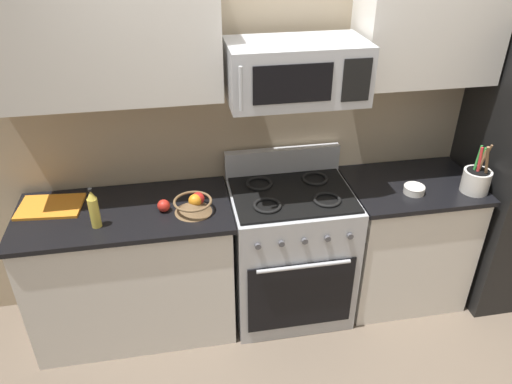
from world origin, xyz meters
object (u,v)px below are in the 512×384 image
cutting_board (50,207)px  bottle_oil (94,209)px  microwave (296,71)px  range_oven (290,251)px  apple_loose (164,206)px  prep_bowl (414,189)px  utensil_crock (476,180)px  fruit_basket (194,205)px

cutting_board → bottle_oil: bottle_oil is taller
microwave → cutting_board: bearing=176.8°
range_oven → cutting_board: range_oven is taller
microwave → apple_loose: size_ratio=10.20×
cutting_board → prep_bowl: size_ratio=2.78×
utensil_crock → apple_loose: size_ratio=4.56×
range_oven → fruit_basket: size_ratio=4.83×
fruit_basket → bottle_oil: bottle_oil is taller
bottle_oil → prep_bowl: (1.90, 0.02, -0.09)m
utensil_crock → apple_loose: 1.91m
cutting_board → fruit_basket: bearing=-12.8°
utensil_crock → prep_bowl: bearing=173.2°
utensil_crock → apple_loose: utensil_crock is taller
utensil_crock → fruit_basket: utensil_crock is taller
range_oven → bottle_oil: (-1.15, -0.14, 0.55)m
prep_bowl → cutting_board: bearing=174.2°
apple_loose → cutting_board: size_ratio=0.20×
apple_loose → prep_bowl: (1.53, -0.07, -0.01)m
fruit_basket → prep_bowl: 1.36m
range_oven → apple_loose: 0.91m
fruit_basket → microwave: bearing=10.0°
utensil_crock → cutting_board: (-2.57, 0.27, -0.07)m
apple_loose → prep_bowl: size_ratio=0.57×
fruit_basket → apple_loose: size_ratio=3.06×
bottle_oil → prep_bowl: 1.90m
microwave → cutting_board: size_ratio=2.08×
range_oven → prep_bowl: range_oven is taller
cutting_board → microwave: bearing=-3.2°
bottle_oil → utensil_crock: bearing=-0.6°
range_oven → utensil_crock: size_ratio=3.24×
microwave → prep_bowl: (0.75, -0.14, -0.74)m
cutting_board → bottle_oil: bearing=-40.3°
utensil_crock → apple_loose: (-1.91, 0.11, -0.05)m
range_oven → fruit_basket: range_oven is taller
utensil_crock → prep_bowl: size_ratio=2.58×
utensil_crock → prep_bowl: 0.39m
fruit_basket → bottle_oil: bearing=-174.1°
utensil_crock → range_oven: bearing=172.0°
bottle_oil → range_oven: bearing=6.7°
utensil_crock → bottle_oil: size_ratio=1.38×
microwave → cutting_board: (-1.44, 0.08, -0.76)m
microwave → bottle_oil: microwave is taller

